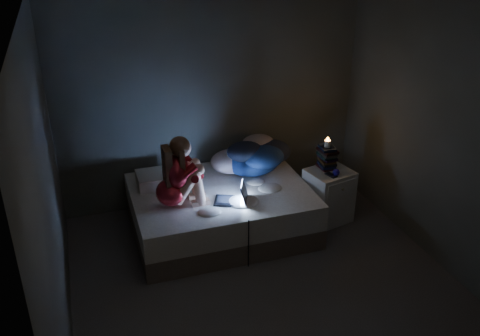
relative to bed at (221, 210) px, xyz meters
name	(u,v)px	position (x,y,z in m)	size (l,w,h in m)	color
floor	(267,288)	(0.14, -1.10, -0.27)	(3.60, 3.80, 0.02)	#413D3C
ceiling	(276,6)	(0.14, -1.10, 2.35)	(3.60, 3.80, 0.02)	silver
wall_back	(212,97)	(0.14, 0.81, 1.04)	(3.60, 0.02, 2.60)	#41453D
wall_front	(399,311)	(0.14, -3.01, 1.04)	(3.60, 0.02, 2.60)	#41453D
wall_left	(47,198)	(-1.67, -1.10, 1.04)	(0.02, 3.80, 2.60)	#41453D
wall_right	(449,139)	(1.95, -1.10, 1.04)	(0.02, 3.80, 2.60)	#41453D
bed	(221,210)	(0.00, 0.00, 0.00)	(1.90, 1.43, 0.52)	beige
pillow	(160,179)	(-0.60, 0.32, 0.33)	(0.49, 0.35, 0.14)	white
woman	(170,173)	(-0.57, -0.19, 0.64)	(0.47, 0.31, 0.76)	#720400
laptop	(230,192)	(0.02, -0.29, 0.38)	(0.34, 0.24, 0.24)	black
clothes_pile	(252,155)	(0.47, 0.32, 0.47)	(0.69, 0.55, 0.41)	navy
nightstand	(328,196)	(1.24, -0.15, 0.05)	(0.47, 0.42, 0.63)	silver
book_stack	(326,157)	(1.23, -0.06, 0.49)	(0.19, 0.25, 0.26)	black
candle	(327,144)	(1.23, -0.06, 0.66)	(0.07, 0.07, 0.08)	beige
phone	(329,175)	(1.18, -0.24, 0.37)	(0.07, 0.14, 0.01)	black
blue_orb	(334,173)	(1.22, -0.27, 0.40)	(0.08, 0.08, 0.08)	navy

